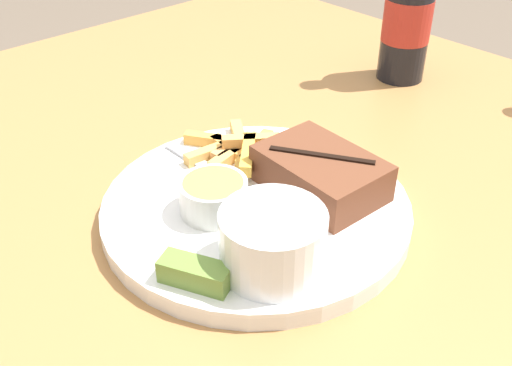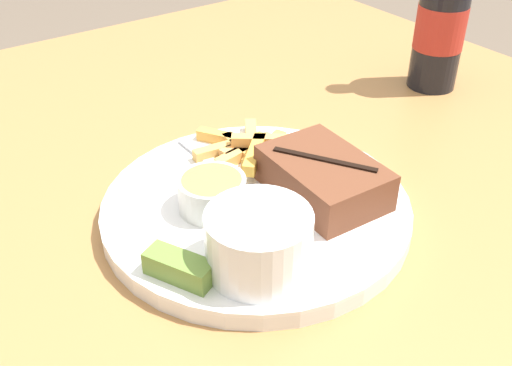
# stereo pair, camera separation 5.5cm
# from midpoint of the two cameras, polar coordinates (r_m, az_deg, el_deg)

# --- Properties ---
(dining_table) EXTENTS (1.14, 1.08, 0.77)m
(dining_table) POSITION_cam_midpoint_polar(r_m,az_deg,el_deg) (0.63, 2.53, -9.63)
(dining_table) COLOR #A87542
(dining_table) RESTS_ON ground_plane
(dinner_plate) EXTENTS (0.29, 0.29, 0.02)m
(dinner_plate) POSITION_cam_midpoint_polar(r_m,az_deg,el_deg) (0.57, 2.78, -2.52)
(dinner_plate) COLOR white
(dinner_plate) RESTS_ON dining_table
(steak_portion) EXTENTS (0.12, 0.09, 0.04)m
(steak_portion) POSITION_cam_midpoint_polar(r_m,az_deg,el_deg) (0.57, 9.18, 0.45)
(steak_portion) COLOR brown
(steak_portion) RESTS_ON dinner_plate
(fries_pile) EXTENTS (0.12, 0.10, 0.02)m
(fries_pile) POSITION_cam_midpoint_polar(r_m,az_deg,el_deg) (0.63, 1.54, 3.40)
(fries_pile) COLOR #DEAE54
(fries_pile) RESTS_ON dinner_plate
(coleslaw_cup) EXTENTS (0.09, 0.09, 0.05)m
(coleslaw_cup) POSITION_cam_midpoint_polar(r_m,az_deg,el_deg) (0.47, 3.61, -5.46)
(coleslaw_cup) COLOR white
(coleslaw_cup) RESTS_ON dinner_plate
(dipping_sauce_cup) EXTENTS (0.06, 0.06, 0.03)m
(dipping_sauce_cup) POSITION_cam_midpoint_polar(r_m,az_deg,el_deg) (0.54, -1.32, -0.98)
(dipping_sauce_cup) COLOR silver
(dipping_sauce_cup) RESTS_ON dinner_plate
(pickle_spear) EXTENTS (0.06, 0.04, 0.02)m
(pickle_spear) POSITION_cam_midpoint_polar(r_m,az_deg,el_deg) (0.47, -4.01, -8.16)
(pickle_spear) COLOR olive
(pickle_spear) RESTS_ON dinner_plate
(fork_utensil) EXTENTS (0.13, 0.01, 0.00)m
(fork_utensil) POSITION_cam_midpoint_polar(r_m,az_deg,el_deg) (0.61, -1.62, 1.74)
(fork_utensil) COLOR #B7B7BC
(fork_utensil) RESTS_ON dinner_plate
(beer_bottle) EXTENTS (0.06, 0.06, 0.24)m
(beer_bottle) POSITION_cam_midpoint_polar(r_m,az_deg,el_deg) (0.83, 19.09, 14.09)
(beer_bottle) COLOR black
(beer_bottle) RESTS_ON dining_table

